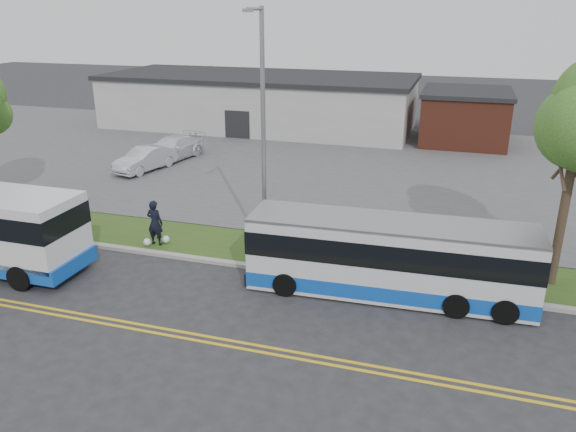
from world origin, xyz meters
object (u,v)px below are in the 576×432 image
(pedestrian, at_px, (155,223))
(streetlight_near, at_px, (263,127))
(parked_car_a, at_px, (145,159))
(transit_bus, at_px, (389,258))
(parked_car_b, at_px, (172,148))

(pedestrian, bearing_deg, streetlight_near, -167.43)
(pedestrian, bearing_deg, parked_car_a, -55.00)
(transit_bus, height_order, pedestrian, transit_bus)
(streetlight_near, distance_m, transit_bus, 6.93)
(transit_bus, distance_m, parked_car_b, 21.46)
(streetlight_near, bearing_deg, parked_car_a, 140.12)
(streetlight_near, relative_size, pedestrian, 4.85)
(pedestrian, height_order, parked_car_a, pedestrian)
(streetlight_near, xyz_separation_m, parked_car_b, (-10.71, 12.08, -4.39))
(parked_car_b, bearing_deg, transit_bus, -30.54)
(transit_bus, bearing_deg, parked_car_a, 143.00)
(parked_car_b, bearing_deg, pedestrian, -53.62)
(streetlight_near, height_order, transit_bus, streetlight_near)
(parked_car_a, distance_m, parked_car_b, 2.90)
(parked_car_a, bearing_deg, transit_bus, -21.42)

